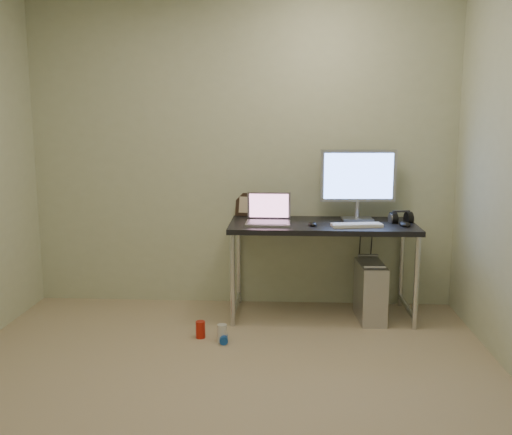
# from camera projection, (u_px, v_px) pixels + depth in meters

# --- Properties ---
(floor) EXTENTS (3.50, 3.50, 0.00)m
(floor) POSITION_uv_depth(u_px,v_px,m) (219.00, 400.00, 3.19)
(floor) COLOR tan
(floor) RESTS_ON ground
(wall_back) EXTENTS (3.50, 0.02, 2.50)m
(wall_back) POSITION_uv_depth(u_px,v_px,m) (242.00, 156.00, 4.70)
(wall_back) COLOR beige
(wall_back) RESTS_ON ground
(desk) EXTENTS (1.44, 0.63, 0.75)m
(desk) POSITION_uv_depth(u_px,v_px,m) (322.00, 234.00, 4.45)
(desk) COLOR black
(desk) RESTS_ON ground
(tower_computer) EXTENTS (0.21, 0.44, 0.48)m
(tower_computer) POSITION_uv_depth(u_px,v_px,m) (370.00, 291.00, 4.44)
(tower_computer) COLOR silver
(tower_computer) RESTS_ON ground
(cable_a) EXTENTS (0.01, 0.16, 0.69)m
(cable_a) POSITION_uv_depth(u_px,v_px,m) (359.00, 259.00, 4.74)
(cable_a) COLOR black
(cable_a) RESTS_ON ground
(cable_b) EXTENTS (0.02, 0.11, 0.71)m
(cable_b) POSITION_uv_depth(u_px,v_px,m) (370.00, 262.00, 4.72)
(cable_b) COLOR black
(cable_b) RESTS_ON ground
(can_red) EXTENTS (0.09, 0.09, 0.12)m
(can_red) POSITION_uv_depth(u_px,v_px,m) (200.00, 330.00, 4.08)
(can_red) COLOR red
(can_red) RESTS_ON ground
(can_white) EXTENTS (0.09, 0.09, 0.13)m
(can_white) POSITION_uv_depth(u_px,v_px,m) (222.00, 333.00, 4.01)
(can_white) COLOR silver
(can_white) RESTS_ON ground
(can_blue) EXTENTS (0.07, 0.11, 0.06)m
(can_blue) POSITION_uv_depth(u_px,v_px,m) (224.00, 339.00, 4.00)
(can_blue) COLOR #174EB3
(can_blue) RESTS_ON ground
(laptop) EXTENTS (0.35, 0.28, 0.24)m
(laptop) POSITION_uv_depth(u_px,v_px,m) (268.00, 216.00, 4.42)
(laptop) COLOR #B5B6BE
(laptop) RESTS_ON desk
(monitor) EXTENTS (0.60, 0.19, 0.56)m
(monitor) POSITION_uv_depth(u_px,v_px,m) (358.00, 179.00, 4.52)
(monitor) COLOR #B5B6BE
(monitor) RESTS_ON desk
(keyboard) EXTENTS (0.39, 0.18, 0.02)m
(keyboard) POSITION_uv_depth(u_px,v_px,m) (357.00, 225.00, 4.29)
(keyboard) COLOR white
(keyboard) RESTS_ON desk
(mouse_right) EXTENTS (0.10, 0.14, 0.04)m
(mouse_right) POSITION_uv_depth(u_px,v_px,m) (405.00, 223.00, 4.31)
(mouse_right) COLOR black
(mouse_right) RESTS_ON desk
(mouse_left) EXTENTS (0.07, 0.11, 0.04)m
(mouse_left) POSITION_uv_depth(u_px,v_px,m) (313.00, 223.00, 4.33)
(mouse_left) COLOR black
(mouse_left) RESTS_ON desk
(headphones) EXTENTS (0.19, 0.11, 0.12)m
(headphones) POSITION_uv_depth(u_px,v_px,m) (401.00, 218.00, 4.46)
(headphones) COLOR black
(headphones) RESTS_ON desk
(picture_frame) EXTENTS (0.25, 0.12, 0.19)m
(picture_frame) POSITION_uv_depth(u_px,v_px,m) (250.00, 205.00, 4.74)
(picture_frame) COLOR black
(picture_frame) RESTS_ON desk
(webcam) EXTENTS (0.05, 0.04, 0.13)m
(webcam) POSITION_uv_depth(u_px,v_px,m) (268.00, 206.00, 4.70)
(webcam) COLOR silver
(webcam) RESTS_ON desk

